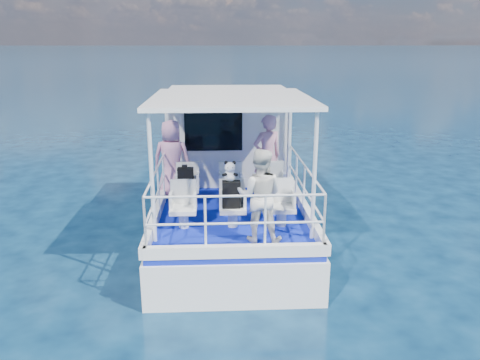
# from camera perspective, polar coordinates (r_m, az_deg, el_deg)

# --- Properties ---
(ground) EXTENTS (2000.00, 2000.00, 0.00)m
(ground) POSITION_cam_1_polar(r_m,az_deg,el_deg) (10.04, -1.08, -8.07)
(ground) COLOR #071C33
(ground) RESTS_ON ground
(hull) EXTENTS (3.00, 7.00, 1.60)m
(hull) POSITION_cam_1_polar(r_m,az_deg,el_deg) (10.96, -1.24, -5.92)
(hull) COLOR white
(hull) RESTS_ON ground
(deck) EXTENTS (2.90, 6.90, 0.10)m
(deck) POSITION_cam_1_polar(r_m,az_deg,el_deg) (10.67, -1.26, -1.69)
(deck) COLOR #0A168A
(deck) RESTS_ON hull
(cabin) EXTENTS (2.85, 2.00, 2.20)m
(cabin) POSITION_cam_1_polar(r_m,az_deg,el_deg) (11.64, -1.48, 5.69)
(cabin) COLOR white
(cabin) RESTS_ON deck
(canopy) EXTENTS (3.00, 3.20, 0.08)m
(canopy) POSITION_cam_1_polar(r_m,az_deg,el_deg) (9.00, -1.14, 9.90)
(canopy) COLOR white
(canopy) RESTS_ON cabin
(canopy_posts) EXTENTS (2.77, 2.97, 2.20)m
(canopy_posts) POSITION_cam_1_polar(r_m,az_deg,el_deg) (9.15, -1.09, 2.75)
(canopy_posts) COLOR white
(canopy_posts) RESTS_ON deck
(railings) EXTENTS (2.84, 3.59, 1.00)m
(railings) POSITION_cam_1_polar(r_m,az_deg,el_deg) (9.00, -1.01, -1.45)
(railings) COLOR white
(railings) RESTS_ON deck
(seat_port_fwd) EXTENTS (0.48, 0.46, 0.38)m
(seat_port_fwd) POSITION_cam_1_polar(r_m,az_deg,el_deg) (9.85, -6.39, -1.86)
(seat_port_fwd) COLOR silver
(seat_port_fwd) RESTS_ON deck
(seat_center_fwd) EXTENTS (0.48, 0.46, 0.38)m
(seat_center_fwd) POSITION_cam_1_polar(r_m,az_deg,el_deg) (9.83, -1.14, -1.79)
(seat_center_fwd) COLOR silver
(seat_center_fwd) RESTS_ON deck
(seat_stbd_fwd) EXTENTS (0.48, 0.46, 0.38)m
(seat_stbd_fwd) POSITION_cam_1_polar(r_m,az_deg,el_deg) (9.90, 4.07, -1.71)
(seat_stbd_fwd) COLOR silver
(seat_stbd_fwd) RESTS_ON deck
(seat_port_aft) EXTENTS (0.48, 0.46, 0.38)m
(seat_port_aft) POSITION_cam_1_polar(r_m,az_deg,el_deg) (8.63, -6.89, -4.55)
(seat_port_aft) COLOR silver
(seat_port_aft) RESTS_ON deck
(seat_center_aft) EXTENTS (0.48, 0.46, 0.38)m
(seat_center_aft) POSITION_cam_1_polar(r_m,az_deg,el_deg) (8.61, -0.89, -4.48)
(seat_center_aft) COLOR silver
(seat_center_aft) RESTS_ON deck
(seat_stbd_aft) EXTENTS (0.48, 0.46, 0.38)m
(seat_stbd_aft) POSITION_cam_1_polar(r_m,az_deg,el_deg) (8.68, 5.08, -4.36)
(seat_stbd_aft) COLOR silver
(seat_stbd_aft) RESTS_ON deck
(passenger_port_fwd) EXTENTS (0.69, 0.53, 1.70)m
(passenger_port_fwd) POSITION_cam_1_polar(r_m,az_deg,el_deg) (10.20, -8.29, 2.55)
(passenger_port_fwd) COLOR pink
(passenger_port_fwd) RESTS_ON deck
(passenger_stbd_fwd) EXTENTS (0.77, 0.65, 1.81)m
(passenger_stbd_fwd) POSITION_cam_1_polar(r_m,az_deg,el_deg) (10.11, 3.34, 2.89)
(passenger_stbd_fwd) COLOR #C07C96
(passenger_stbd_fwd) RESTS_ON deck
(passenger_stbd_aft) EXTENTS (0.89, 0.75, 1.60)m
(passenger_stbd_aft) POSITION_cam_1_polar(r_m,az_deg,el_deg) (7.82, 2.44, -1.93)
(passenger_stbd_aft) COLOR silver
(passenger_stbd_aft) RESTS_ON deck
(backpack_port) EXTENTS (0.32, 0.18, 0.43)m
(backpack_port) POSITION_cam_1_polar(r_m,az_deg,el_deg) (9.65, -6.64, 0.25)
(backpack_port) COLOR black
(backpack_port) RESTS_ON seat_port_fwd
(backpack_center) EXTENTS (0.33, 0.18, 0.49)m
(backpack_center) POSITION_cam_1_polar(r_m,az_deg,el_deg) (8.44, -1.06, -1.77)
(backpack_center) COLOR black
(backpack_center) RESTS_ON seat_center_aft
(compact_camera) EXTENTS (0.11, 0.06, 0.06)m
(compact_camera) POSITION_cam_1_polar(r_m,az_deg,el_deg) (9.59, -6.77, 1.66)
(compact_camera) COLOR black
(compact_camera) RESTS_ON backpack_port
(panda) EXTENTS (0.24, 0.20, 0.37)m
(panda) POSITION_cam_1_polar(r_m,az_deg,el_deg) (8.34, -1.22, 1.09)
(panda) COLOR silver
(panda) RESTS_ON backpack_center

